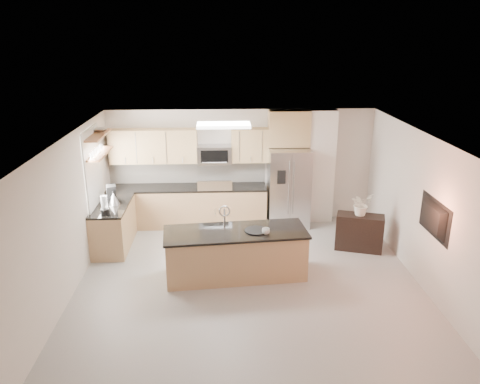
{
  "coord_description": "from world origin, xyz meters",
  "views": [
    {
      "loc": [
        -0.47,
        -7.09,
        4.2
      ],
      "look_at": [
        -0.11,
        1.3,
        1.33
      ],
      "focal_mm": 35.0,
      "sensor_mm": 36.0,
      "label": 1
    }
  ],
  "objects_px": {
    "refrigerator": "(288,187)",
    "cup": "(266,231)",
    "range": "(215,205)",
    "credenza": "(359,232)",
    "microwave": "(214,154)",
    "platter": "(256,230)",
    "television": "(430,218)",
    "flower_vase": "(362,198)",
    "blender": "(105,206)",
    "kettle": "(114,198)",
    "coffee_maker": "(112,194)",
    "bowl": "(100,130)",
    "island": "(236,253)"
  },
  "relations": [
    {
      "from": "range",
      "to": "credenza",
      "type": "bearing_deg",
      "value": -26.27
    },
    {
      "from": "blender",
      "to": "bowl",
      "type": "relative_size",
      "value": 1.08
    },
    {
      "from": "island",
      "to": "platter",
      "type": "bearing_deg",
      "value": -8.47
    },
    {
      "from": "blender",
      "to": "bowl",
      "type": "height_order",
      "value": "bowl"
    },
    {
      "from": "range",
      "to": "credenza",
      "type": "relative_size",
      "value": 1.23
    },
    {
      "from": "range",
      "to": "microwave",
      "type": "xyz_separation_m",
      "value": [
        0.0,
        0.12,
        1.16
      ]
    },
    {
      "from": "kettle",
      "to": "bowl",
      "type": "height_order",
      "value": "bowl"
    },
    {
      "from": "platter",
      "to": "television",
      "type": "distance_m",
      "value": 2.88
    },
    {
      "from": "island",
      "to": "coffee_maker",
      "type": "xyz_separation_m",
      "value": [
        -2.47,
        1.49,
        0.65
      ]
    },
    {
      "from": "blender",
      "to": "kettle",
      "type": "distance_m",
      "value": 0.56
    },
    {
      "from": "range",
      "to": "refrigerator",
      "type": "bearing_deg",
      "value": -1.6
    },
    {
      "from": "microwave",
      "to": "bowl",
      "type": "distance_m",
      "value": 2.53
    },
    {
      "from": "range",
      "to": "coffee_maker",
      "type": "distance_m",
      "value": 2.37
    },
    {
      "from": "platter",
      "to": "flower_vase",
      "type": "height_order",
      "value": "flower_vase"
    },
    {
      "from": "bowl",
      "to": "flower_vase",
      "type": "relative_size",
      "value": 0.5
    },
    {
      "from": "kettle",
      "to": "television",
      "type": "bearing_deg",
      "value": -20.31
    },
    {
      "from": "bowl",
      "to": "television",
      "type": "bearing_deg",
      "value": -22.42
    },
    {
      "from": "credenza",
      "to": "television",
      "type": "xyz_separation_m",
      "value": [
        0.59,
        -1.68,
        0.98
      ]
    },
    {
      "from": "refrigerator",
      "to": "cup",
      "type": "xyz_separation_m",
      "value": [
        -0.76,
        -2.53,
        0.04
      ]
    },
    {
      "from": "range",
      "to": "cup",
      "type": "xyz_separation_m",
      "value": [
        0.9,
        -2.58,
        0.46
      ]
    },
    {
      "from": "refrigerator",
      "to": "kettle",
      "type": "height_order",
      "value": "refrigerator"
    },
    {
      "from": "range",
      "to": "flower_vase",
      "type": "xyz_separation_m",
      "value": [
        2.92,
        -1.41,
        0.62
      ]
    },
    {
      "from": "flower_vase",
      "to": "platter",
      "type": "bearing_deg",
      "value": -154.79
    },
    {
      "from": "coffee_maker",
      "to": "flower_vase",
      "type": "distance_m",
      "value": 5.04
    },
    {
      "from": "credenza",
      "to": "flower_vase",
      "type": "distance_m",
      "value": 0.72
    },
    {
      "from": "island",
      "to": "flower_vase",
      "type": "xyz_separation_m",
      "value": [
        2.54,
        1.0,
        0.65
      ]
    },
    {
      "from": "coffee_maker",
      "to": "bowl",
      "type": "distance_m",
      "value": 1.32
    },
    {
      "from": "range",
      "to": "microwave",
      "type": "height_order",
      "value": "microwave"
    },
    {
      "from": "refrigerator",
      "to": "bowl",
      "type": "relative_size",
      "value": 5.11
    },
    {
      "from": "microwave",
      "to": "platter",
      "type": "xyz_separation_m",
      "value": [
        0.75,
        -2.56,
        -0.74
      ]
    },
    {
      "from": "kettle",
      "to": "flower_vase",
      "type": "height_order",
      "value": "flower_vase"
    },
    {
      "from": "range",
      "to": "cup",
      "type": "relative_size",
      "value": 8.22
    },
    {
      "from": "television",
      "to": "credenza",
      "type": "bearing_deg",
      "value": 19.34
    },
    {
      "from": "credenza",
      "to": "platter",
      "type": "bearing_deg",
      "value": -138.02
    },
    {
      "from": "credenza",
      "to": "blender",
      "type": "height_order",
      "value": "blender"
    },
    {
      "from": "range",
      "to": "blender",
      "type": "bearing_deg",
      "value": -141.85
    },
    {
      "from": "coffee_maker",
      "to": "television",
      "type": "bearing_deg",
      "value": -21.38
    },
    {
      "from": "cup",
      "to": "flower_vase",
      "type": "relative_size",
      "value": 0.2
    },
    {
      "from": "microwave",
      "to": "platter",
      "type": "bearing_deg",
      "value": -73.74
    },
    {
      "from": "refrigerator",
      "to": "cup",
      "type": "height_order",
      "value": "refrigerator"
    },
    {
      "from": "kettle",
      "to": "refrigerator",
      "type": "bearing_deg",
      "value": 15.56
    },
    {
      "from": "refrigerator",
      "to": "kettle",
      "type": "xyz_separation_m",
      "value": [
        -3.68,
        -1.03,
        0.16
      ]
    },
    {
      "from": "bowl",
      "to": "credenza",
      "type": "bearing_deg",
      "value": -7.68
    },
    {
      "from": "range",
      "to": "microwave",
      "type": "distance_m",
      "value": 1.16
    },
    {
      "from": "bowl",
      "to": "flower_vase",
      "type": "xyz_separation_m",
      "value": [
        5.17,
        -0.67,
        -1.29
      ]
    },
    {
      "from": "refrigerator",
      "to": "platter",
      "type": "distance_m",
      "value": 2.56
    },
    {
      "from": "microwave",
      "to": "coffee_maker",
      "type": "distance_m",
      "value": 2.41
    },
    {
      "from": "bowl",
      "to": "flower_vase",
      "type": "bearing_deg",
      "value": -7.39
    },
    {
      "from": "range",
      "to": "bowl",
      "type": "distance_m",
      "value": 3.04
    },
    {
      "from": "microwave",
      "to": "cup",
      "type": "bearing_deg",
      "value": -71.55
    }
  ]
}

